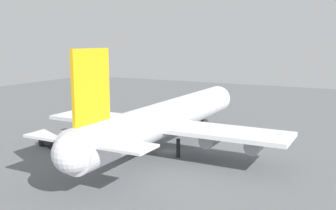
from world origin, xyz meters
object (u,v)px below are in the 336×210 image
object	(u,v)px
pushback_tractor	(168,116)
cargo_airplane	(168,118)
catering_truck	(51,141)
safety_cone_nose	(206,122)

from	to	relation	value
pushback_tractor	cargo_airplane	bearing A→B (deg)	-152.25
catering_truck	safety_cone_nose	distance (m)	39.02
pushback_tractor	safety_cone_nose	world-z (taller)	pushback_tractor
catering_truck	pushback_tractor	bearing A→B (deg)	-13.83
safety_cone_nose	catering_truck	bearing A→B (deg)	151.03
pushback_tractor	catering_truck	bearing A→B (deg)	166.17
cargo_airplane	pushback_tractor	size ratio (longest dim) A/B	13.14
catering_truck	safety_cone_nose	bearing A→B (deg)	-28.97
catering_truck	pushback_tractor	distance (m)	34.58
pushback_tractor	safety_cone_nose	bearing A→B (deg)	-87.03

